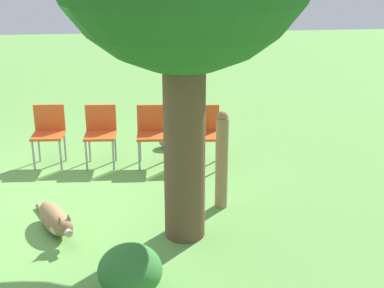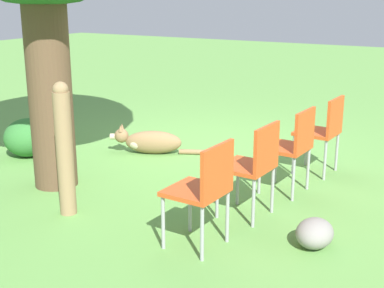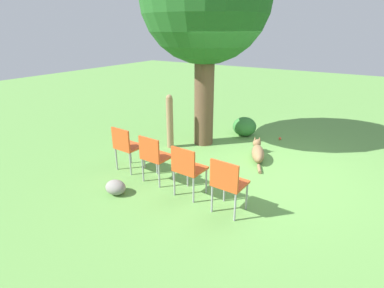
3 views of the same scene
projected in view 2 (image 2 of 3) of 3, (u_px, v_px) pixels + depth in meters
ground_plane at (190, 156)px, 6.62m from camera, size 30.00×30.00×0.00m
dog at (149, 142)px, 6.67m from camera, size 1.10×0.59×0.37m
fence_post at (65, 149)px, 4.73m from camera, size 0.15×0.15×1.22m
red_chair_0 at (324, 128)px, 5.83m from camera, size 0.44×0.46×0.87m
red_chair_1 at (293, 143)px, 5.26m from camera, size 0.44×0.46×0.87m
red_chair_2 at (254, 162)px, 4.68m from camera, size 0.44×0.46×0.87m
red_chair_3 at (204, 186)px, 4.10m from camera, size 0.44×0.46×0.87m
tennis_ball at (69, 135)px, 7.42m from camera, size 0.07×0.07×0.07m
garden_rock at (315, 233)px, 4.23m from camera, size 0.29×0.36×0.23m
low_shrub at (28, 137)px, 6.55m from camera, size 0.59×0.59×0.47m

